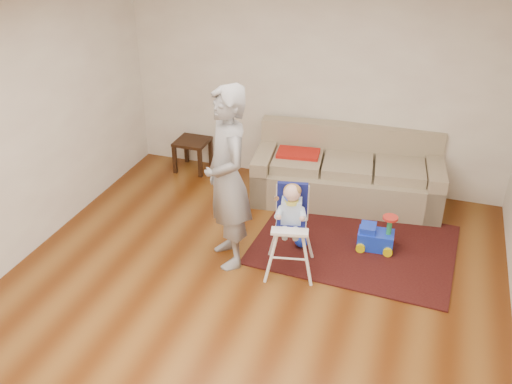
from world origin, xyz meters
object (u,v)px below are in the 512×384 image
(sofa, at_px, (348,168))
(adult, at_px, (227,179))
(high_chair, at_px, (291,230))
(ride_on_toy, at_px, (377,231))
(side_table, at_px, (193,155))
(toy_ball, at_px, (302,240))

(sofa, distance_m, adult, 2.01)
(sofa, relative_size, adult, 1.23)
(high_chair, bearing_deg, ride_on_toy, 28.66)
(side_table, height_order, toy_ball, side_table)
(side_table, bearing_deg, adult, -56.20)
(sofa, bearing_deg, side_table, 168.03)
(side_table, height_order, high_chair, high_chair)
(high_chair, bearing_deg, side_table, 124.06)
(sofa, height_order, side_table, sofa)
(ride_on_toy, bearing_deg, high_chair, -142.69)
(ride_on_toy, height_order, toy_ball, ride_on_toy)
(side_table, distance_m, adult, 2.40)
(ride_on_toy, bearing_deg, sofa, 114.45)
(side_table, relative_size, ride_on_toy, 1.05)
(ride_on_toy, distance_m, high_chair, 1.08)
(sofa, relative_size, toy_ball, 14.51)
(sofa, bearing_deg, toy_ball, -108.62)
(side_table, xyz_separation_m, adult, (1.27, -1.89, 0.76))
(side_table, relative_size, high_chair, 0.43)
(sofa, height_order, high_chair, high_chair)
(adult, bearing_deg, high_chair, 53.26)
(ride_on_toy, height_order, high_chair, high_chair)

